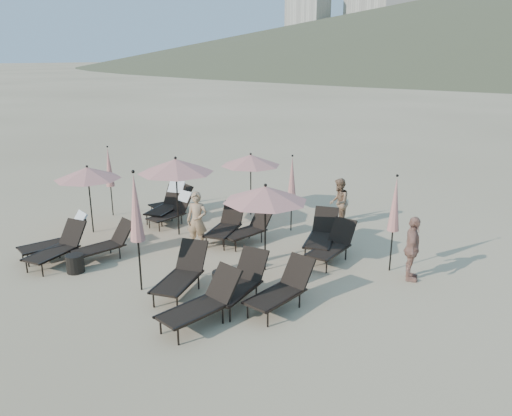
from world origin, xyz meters
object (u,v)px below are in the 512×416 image
Objects in this scene: lounger_1 at (58,247)px; lounger_8 at (226,225)px; lounger_0 at (59,237)px; umbrella_closed_0 at (136,208)px; lounger_3 at (182,273)px; lounger_9 at (249,228)px; beachgoer_b at (339,202)px; beachgoer_c at (412,249)px; umbrella_open_0 at (88,173)px; lounger_6 at (173,201)px; umbrella_open_1 at (176,166)px; lounger_13 at (203,302)px; umbrella_closed_1 at (395,205)px; lounger_7 at (173,210)px; umbrella_closed_2 at (109,167)px; umbrella_open_3 at (251,160)px; lounger_2 at (106,243)px; lounger_10 at (322,234)px; side_table_1 at (222,282)px; lounger_12 at (168,202)px; lounger_5 at (282,288)px; side_table_0 at (75,264)px; lounger_4 at (239,282)px; umbrella_closed_3 at (292,178)px; umbrella_open_2 at (265,194)px; beachgoer_a at (197,221)px.

lounger_1 is 0.98× the size of lounger_8.
umbrella_closed_0 reaches higher than lounger_0.
lounger_3 is 1.09× the size of lounger_9.
lounger_1 is 8.34m from beachgoer_b.
lounger_1 is 8.91m from beachgoer_c.
lounger_1 is at bearing -59.53° from umbrella_open_0.
lounger_1 is 1.11× the size of lounger_6.
lounger_1 is at bearing -138.54° from lounger_8.
umbrella_open_1 is at bearing 78.37° from beachgoer_c.
umbrella_closed_1 reaches higher than lounger_13.
lounger_6 is 8.09m from umbrella_closed_1.
lounger_13 is 5.30m from umbrella_closed_1.
umbrella_open_0 reaches higher than beachgoer_b.
umbrella_closed_2 is (-2.33, -0.48, 1.20)m from lounger_7.
umbrella_open_3 is 0.90× the size of umbrella_closed_2.
umbrella_open_3 is at bearing 91.75° from lounger_2.
lounger_3 reaches higher than lounger_2.
lounger_1 is at bearing -155.25° from lounger_10.
lounger_12 is at bearing 144.86° from side_table_1.
lounger_8 is at bearing 94.48° from lounger_3.
umbrella_closed_2 is at bearing 168.51° from lounger_8.
umbrella_open_3 is at bearing 46.38° from lounger_6.
umbrella_closed_1 is at bearing -14.32° from lounger_12.
lounger_2 is at bearing -53.77° from beachgoer_b.
lounger_1 is 0.95× the size of lounger_13.
lounger_5 is 3.90× the size of side_table_0.
umbrella_open_0 is 4.60m from umbrella_closed_0.
umbrella_open_1 is 1.57× the size of beachgoer_b.
umbrella_closed_1 reaches higher than umbrella_open_0.
beachgoer_c reaches higher than lounger_4.
lounger_12 is 4.09× the size of side_table_0.
umbrella_open_3 reaches higher than lounger_7.
umbrella_closed_3 reaches higher than beachgoer_b.
lounger_9 is 0.90× the size of lounger_10.
lounger_3 is 6.73m from umbrella_closed_2.
umbrella_open_1 reaches higher than lounger_7.
lounger_6 is at bearing 155.68° from umbrella_open_2.
lounger_9 reaches higher than side_table_0.
lounger_0 is 5.79m from umbrella_open_2.
umbrella_open_3 is (0.70, 2.85, -0.23)m from umbrella_open_1.
lounger_10 is at bearing 60.76° from beachgoer_c.
beachgoer_c is (2.83, 4.37, 0.31)m from lounger_13.
lounger_8 is 4.95m from umbrella_closed_1.
lounger_7 is 1.98m from umbrella_open_1.
umbrella_closed_3 reaches higher than side_table_1.
lounger_2 is 0.81× the size of umbrella_open_3.
umbrella_closed_2 is at bearing 111.35° from lounger_1.
lounger_7 is 0.98× the size of beachgoer_a.
lounger_7 reaches higher than side_table_1.
umbrella_closed_2 is at bearing 149.41° from lounger_2.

